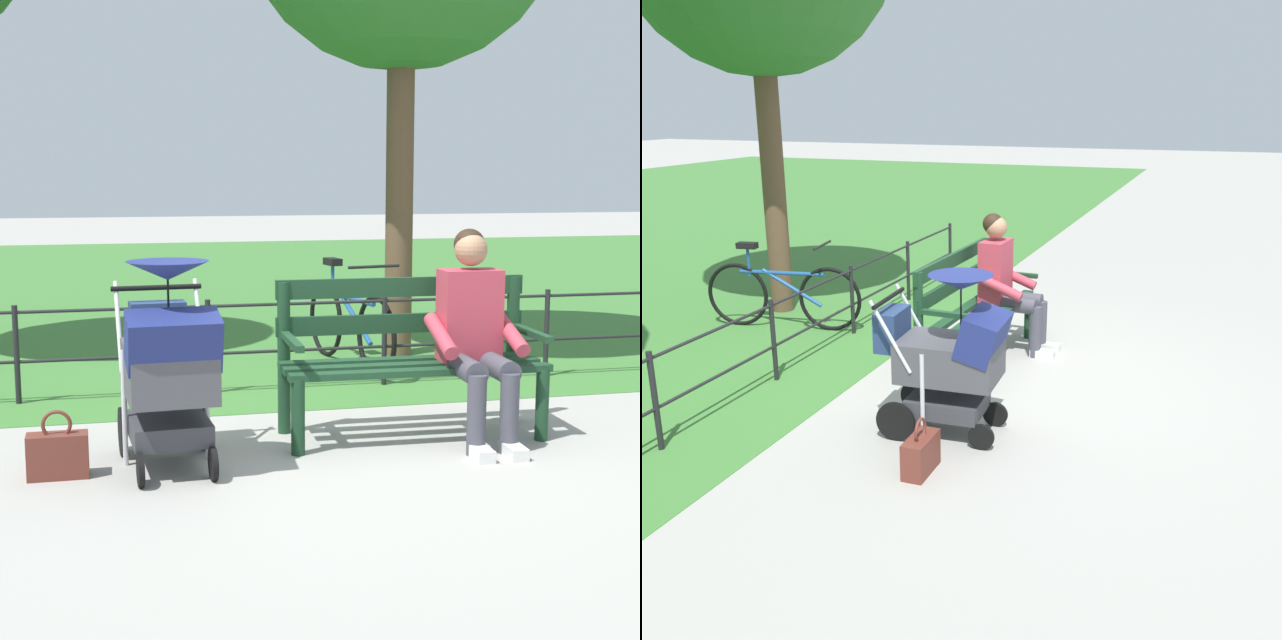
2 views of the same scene
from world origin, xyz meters
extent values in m
plane|color=#9E9B93|center=(0.00, 0.00, 0.00)|extent=(60.00, 60.00, 0.00)
cube|color=#3D7533|center=(0.00, -8.80, 0.00)|extent=(40.00, 16.00, 0.01)
cube|color=#193D23|center=(-0.42, -0.18, 0.45)|extent=(1.60, 0.14, 0.04)
cube|color=#193D23|center=(-0.41, 0.00, 0.45)|extent=(1.60, 0.14, 0.04)
cube|color=#193D23|center=(-0.41, 0.18, 0.45)|extent=(1.60, 0.14, 0.04)
cube|color=#193D23|center=(-0.42, -0.28, 0.67)|extent=(1.60, 0.08, 0.12)
cube|color=#193D23|center=(-0.42, -0.28, 0.90)|extent=(1.60, 0.08, 0.12)
cylinder|color=#193D23|center=(-1.16, 0.22, 0.23)|extent=(0.08, 0.08, 0.45)
cylinder|color=#193D23|center=(-1.17, -0.26, 0.47)|extent=(0.08, 0.08, 0.95)
cube|color=#193D23|center=(-1.16, 0.02, 0.63)|extent=(0.06, 0.56, 0.04)
cylinder|color=#193D23|center=(0.34, 0.18, 0.23)|extent=(0.08, 0.08, 0.45)
cylinder|color=#193D23|center=(0.33, -0.30, 0.47)|extent=(0.08, 0.08, 0.95)
cube|color=#193D23|center=(0.34, -0.02, 0.63)|extent=(0.06, 0.56, 0.04)
cylinder|color=#42424C|center=(-0.86, 0.22, 0.47)|extent=(0.15, 0.40, 0.14)
cylinder|color=#42424C|center=(-0.66, 0.22, 0.47)|extent=(0.15, 0.40, 0.14)
cylinder|color=#42424C|center=(-0.85, 0.42, 0.24)|extent=(0.11, 0.11, 0.47)
cylinder|color=#42424C|center=(-0.65, 0.42, 0.24)|extent=(0.11, 0.11, 0.47)
cube|color=silver|center=(-0.85, 0.50, 0.04)|extent=(0.11, 0.22, 0.07)
cube|color=silver|center=(-0.65, 0.50, 0.04)|extent=(0.11, 0.22, 0.07)
cube|color=#B23847|center=(-0.76, 0.00, 0.75)|extent=(0.37, 0.23, 0.56)
cylinder|color=#B23847|center=(-0.98, 0.13, 0.65)|extent=(0.10, 0.43, 0.23)
cylinder|color=#B23847|center=(-0.54, 0.11, 0.65)|extent=(0.10, 0.43, 0.23)
sphere|color=#A37556|center=(-0.76, 0.00, 1.15)|extent=(0.20, 0.20, 0.20)
sphere|color=black|center=(-0.76, -0.03, 1.18)|extent=(0.19, 0.19, 0.19)
cylinder|color=black|center=(0.87, -0.07, 0.14)|extent=(0.05, 0.28, 0.28)
cylinder|color=black|center=(1.33, -0.04, 0.14)|extent=(0.05, 0.28, 0.28)
cylinder|color=black|center=(0.87, 0.53, 0.09)|extent=(0.04, 0.18, 0.18)
cylinder|color=black|center=(1.25, 0.56, 0.09)|extent=(0.04, 0.18, 0.18)
cube|color=#38383D|center=(1.08, 0.25, 0.22)|extent=(0.45, 0.54, 0.12)
cylinder|color=silver|center=(0.86, 0.13, 0.33)|extent=(0.03, 0.03, 0.65)
cylinder|color=silver|center=(1.32, 0.16, 0.33)|extent=(0.03, 0.03, 0.65)
cube|color=#47474C|center=(1.08, 0.27, 0.55)|extent=(0.50, 0.71, 0.28)
cube|color=navy|center=(1.07, 0.51, 0.75)|extent=(0.50, 0.33, 0.33)
cylinder|color=black|center=(1.11, -0.17, 0.95)|extent=(0.52, 0.06, 0.03)
cylinder|color=silver|center=(0.87, -0.09, 0.75)|extent=(0.04, 0.30, 0.49)
cylinder|color=silver|center=(1.33, -0.06, 0.75)|extent=(0.04, 0.30, 0.49)
cone|color=navy|center=(1.08, 0.35, 1.10)|extent=(0.46, 0.46, 0.10)
cylinder|color=black|center=(1.08, 0.35, 0.92)|extent=(0.01, 0.01, 0.30)
cube|color=navy|center=(1.10, -0.15, 0.73)|extent=(0.33, 0.18, 0.28)
cube|color=brown|center=(1.67, 0.30, 0.12)|extent=(0.32, 0.14, 0.24)
torus|color=brown|center=(1.67, 0.30, 0.29)|extent=(0.16, 0.02, 0.16)
cylinder|color=black|center=(-2.01, -1.46, 0.35)|extent=(0.04, 0.04, 0.70)
cylinder|color=black|center=(-0.67, -1.46, 0.35)|extent=(0.04, 0.04, 0.70)
cylinder|color=black|center=(0.67, -1.46, 0.35)|extent=(0.04, 0.04, 0.70)
cylinder|color=black|center=(2.01, -1.46, 0.35)|extent=(0.04, 0.04, 0.70)
cylinder|color=black|center=(0.00, -1.46, 0.65)|extent=(6.69, 0.02, 0.02)
cylinder|color=black|center=(0.00, -1.46, 0.30)|extent=(6.69, 0.02, 0.02)
cylinder|color=brown|center=(-1.14, -2.61, 1.44)|extent=(0.24, 0.24, 2.89)
torus|color=black|center=(-0.68, -1.72, 0.33)|extent=(0.15, 0.66, 0.66)
torus|color=black|center=(-0.51, -2.70, 0.33)|extent=(0.15, 0.66, 0.66)
cylinder|color=#1E4C8C|center=(-0.59, -2.21, 0.58)|extent=(0.20, 0.89, 0.04)
cylinder|color=#1E4C8C|center=(-0.61, -2.11, 0.43)|extent=(0.15, 0.62, 0.38)
cylinder|color=#1E4C8C|center=(-0.53, -2.56, 0.68)|extent=(0.03, 0.03, 0.30)
cube|color=black|center=(-0.53, -2.56, 0.85)|extent=(0.13, 0.21, 0.06)
cylinder|color=black|center=(-0.67, -1.77, 0.88)|extent=(0.44, 0.10, 0.02)
camera|label=1|loc=(1.43, 5.40, 1.61)|focal=53.76mm
camera|label=2|loc=(5.39, 1.96, 2.26)|focal=40.32mm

